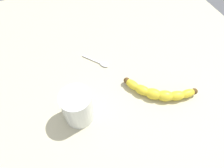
% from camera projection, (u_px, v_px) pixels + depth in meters
% --- Properties ---
extents(wooden_tabletop, '(1.20, 1.20, 0.03)m').
position_uv_depth(wooden_tabletop, '(108.00, 75.00, 0.75)').
color(wooden_tabletop, beige).
rests_on(wooden_tabletop, ground).
extents(banana, '(0.15, 0.21, 0.04)m').
position_uv_depth(banana, '(159.00, 92.00, 0.67)').
color(banana, yellow).
rests_on(banana, wooden_tabletop).
extents(smoothie_glass, '(0.09, 0.09, 0.12)m').
position_uv_depth(smoothie_glass, '(78.00, 108.00, 0.60)').
color(smoothie_glass, silver).
rests_on(smoothie_glass, wooden_tabletop).
extents(teaspoon, '(0.10, 0.08, 0.01)m').
position_uv_depth(teaspoon, '(102.00, 64.00, 0.76)').
color(teaspoon, silver).
rests_on(teaspoon, wooden_tabletop).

